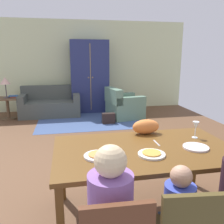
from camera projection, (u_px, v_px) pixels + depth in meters
ground_plane at (100, 146)px, 4.43m from camera, size 6.42×6.54×0.02m
back_wall at (84, 66)px, 7.28m from camera, size 6.42×0.10×2.70m
dining_table at (145, 154)px, 2.33m from camera, size 1.77×1.04×0.76m
plate_near_man at (98, 156)px, 2.11m from camera, size 0.25×0.25×0.02m
pizza_near_man at (98, 154)px, 2.11m from camera, size 0.17×0.17×0.01m
plate_near_child at (152, 154)px, 2.14m from camera, size 0.25×0.25×0.02m
pizza_near_child at (152, 153)px, 2.14m from camera, size 0.17×0.17×0.01m
plate_near_woman at (196, 147)px, 2.31m from camera, size 0.25×0.25×0.02m
wine_glass at (196, 126)px, 2.58m from camera, size 0.07×0.07×0.19m
fork at (120, 152)px, 2.22m from camera, size 0.04×0.15×0.01m
knife at (157, 143)px, 2.44m from camera, size 0.02×0.17×0.01m
cat at (146, 127)px, 2.73m from camera, size 0.32×0.17×0.17m
area_rug at (89, 121)px, 6.12m from camera, size 2.60×1.80×0.01m
couch at (50, 105)px, 6.68m from camera, size 1.63×0.86×0.82m
armchair at (123, 106)px, 6.41m from camera, size 1.00×0.99×0.82m
armoire at (90, 77)px, 7.00m from camera, size 1.10×0.59×2.10m
side_table at (8, 105)px, 6.22m from camera, size 0.56×0.56×0.58m
table_lamp at (5, 81)px, 6.07m from camera, size 0.26×0.26×0.54m
book_lower at (15, 97)px, 6.21m from camera, size 0.22×0.16×0.03m
book_upper at (13, 96)px, 6.22m from camera, size 0.22×0.16×0.03m
handbag at (108, 118)px, 5.89m from camera, size 0.32×0.16×0.26m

